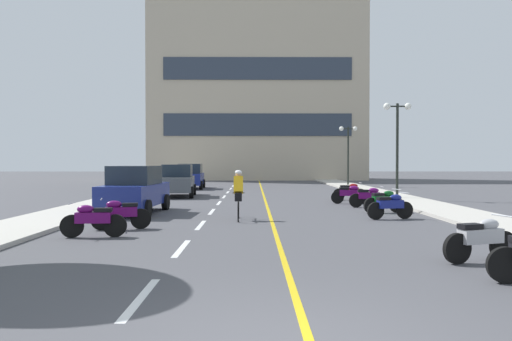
{
  "coord_description": "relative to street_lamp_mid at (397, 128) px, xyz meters",
  "views": [
    {
      "loc": [
        -0.37,
        -4.93,
        1.98
      ],
      "look_at": [
        -0.21,
        20.34,
        1.51
      ],
      "focal_mm": 33.71,
      "sensor_mm": 36.0,
      "label": 1
    }
  ],
  "objects": [
    {
      "name": "motorcycle_5",
      "position": [
        -2.45,
        -6.48,
        -3.26
      ],
      "size": [
        1.67,
        0.71,
        0.92
      ],
      "color": "black",
      "rests_on": "ground"
    },
    {
      "name": "motorcycle_8",
      "position": [
        -2.56,
        -0.46,
        -3.26
      ],
      "size": [
        1.7,
        0.6,
        0.92
      ],
      "color": "black",
      "rests_on": "ground"
    },
    {
      "name": "curb_right",
      "position": [
        0.05,
        3.98,
        -3.68
      ],
      "size": [
        2.4,
        72.0,
        0.12
      ],
      "primitive_type": "cube",
      "color": "#B7B2A8",
      "rests_on": "ground"
    },
    {
      "name": "centre_line_yellow",
      "position": [
        -6.9,
        3.98,
        -3.73
      ],
      "size": [
        0.12,
        66.0,
        0.01
      ],
      "primitive_type": "cube",
      "color": "gold",
      "rests_on": "ground"
    },
    {
      "name": "office_building",
      "position": [
        -7.03,
        28.63,
        5.96
      ],
      "size": [
        23.27,
        7.43,
        19.39
      ],
      "color": "#BCAD93",
      "rests_on": "ground"
    },
    {
      "name": "lane_dash_9",
      "position": [
        -9.15,
        17.98,
        -3.73
      ],
      "size": [
        0.14,
        2.2,
        0.01
      ],
      "primitive_type": "cube",
      "color": "silver",
      "rests_on": "ground"
    },
    {
      "name": "lane_dash_5",
      "position": [
        -9.15,
        1.98,
        -3.73
      ],
      "size": [
        0.14,
        2.2,
        0.01
      ],
      "primitive_type": "cube",
      "color": "silver",
      "rests_on": "ground"
    },
    {
      "name": "lane_dash_0",
      "position": [
        -9.15,
        -18.02,
        -3.73
      ],
      "size": [
        0.14,
        2.2,
        0.01
      ],
      "primitive_type": "cube",
      "color": "silver",
      "rests_on": "ground"
    },
    {
      "name": "street_lamp_far",
      "position": [
        0.16,
        13.7,
        -0.14
      ],
      "size": [
        1.46,
        0.36,
        4.7
      ],
      "color": "black",
      "rests_on": "curb_right"
    },
    {
      "name": "motorcycle_1",
      "position": [
        -3.03,
        -15.58,
        -3.26
      ],
      "size": [
        1.66,
        0.74,
        0.92
      ],
      "color": "black",
      "rests_on": "ground"
    },
    {
      "name": "ground_plane",
      "position": [
        -7.15,
        0.98,
        -3.74
      ],
      "size": [
        140.0,
        140.0,
        0.0
      ],
      "primitive_type": "plane",
      "color": "#47474C"
    },
    {
      "name": "parked_car_mid",
      "position": [
        -11.78,
        2.2,
        -2.82
      ],
      "size": [
        2.16,
        4.31,
        1.82
      ],
      "color": "black",
      "rests_on": "ground"
    },
    {
      "name": "lane_dash_6",
      "position": [
        -9.15,
        5.98,
        -3.73
      ],
      "size": [
        0.14,
        2.2,
        0.01
      ],
      "primitive_type": "cube",
      "color": "silver",
      "rests_on": "ground"
    },
    {
      "name": "motorcycle_6",
      "position": [
        -2.51,
        -4.34,
        -3.26
      ],
      "size": [
        1.7,
        0.6,
        0.92
      ],
      "color": "black",
      "rests_on": "ground"
    },
    {
      "name": "lane_dash_11",
      "position": [
        -9.15,
        25.98,
        -3.73
      ],
      "size": [
        0.14,
        2.2,
        0.01
      ],
      "primitive_type": "cube",
      "color": "silver",
      "rests_on": "ground"
    },
    {
      "name": "lane_dash_3",
      "position": [
        -9.15,
        -6.02,
        -3.73
      ],
      "size": [
        0.14,
        2.2,
        0.01
      ],
      "primitive_type": "cube",
      "color": "silver",
      "rests_on": "ground"
    },
    {
      "name": "lane_dash_7",
      "position": [
        -9.15,
        9.98,
        -3.73
      ],
      "size": [
        0.14,
        2.2,
        0.01
      ],
      "primitive_type": "cube",
      "color": "silver",
      "rests_on": "ground"
    },
    {
      "name": "lane_dash_2",
      "position": [
        -9.15,
        -10.02,
        -3.73
      ],
      "size": [
        0.14,
        2.2,
        0.01
      ],
      "primitive_type": "cube",
      "color": "silver",
      "rests_on": "ground"
    },
    {
      "name": "curb_left",
      "position": [
        -14.35,
        3.98,
        -3.68
      ],
      "size": [
        2.4,
        72.0,
        0.12
      ],
      "primitive_type": "cube",
      "color": "#B7B2A8",
      "rests_on": "ground"
    },
    {
      "name": "lane_dash_8",
      "position": [
        -9.15,
        13.98,
        -3.73
      ],
      "size": [
        0.14,
        2.2,
        0.01
      ],
      "primitive_type": "cube",
      "color": "silver",
      "rests_on": "ground"
    },
    {
      "name": "lane_dash_10",
      "position": [
        -9.15,
        21.98,
        -3.73
      ],
      "size": [
        0.14,
        2.2,
        0.01
      ],
      "primitive_type": "cube",
      "color": "silver",
      "rests_on": "ground"
    },
    {
      "name": "motorcycle_3",
      "position": [
        -11.37,
        -10.99,
        -3.26
      ],
      "size": [
        1.67,
        0.7,
        0.92
      ],
      "color": "black",
      "rests_on": "ground"
    },
    {
      "name": "parked_car_far",
      "position": [
        -12.06,
        10.0,
        -2.82
      ],
      "size": [
        2.04,
        4.26,
        1.82
      ],
      "color": "black",
      "rests_on": "ground"
    },
    {
      "name": "motorcycle_4",
      "position": [
        -2.79,
        -8.52,
        -3.26
      ],
      "size": [
        1.68,
        0.66,
        0.92
      ],
      "color": "black",
      "rests_on": "ground"
    },
    {
      "name": "motorcycle_2",
      "position": [
        -11.69,
        -12.43,
        -3.26
      ],
      "size": [
        1.7,
        0.6,
        0.92
      ],
      "color": "black",
      "rests_on": "ground"
    },
    {
      "name": "cyclist_rider",
      "position": [
        -8.01,
        -8.66,
        -2.85
      ],
      "size": [
        0.42,
        1.77,
        1.71
      ],
      "color": "black",
      "rests_on": "ground"
    },
    {
      "name": "street_lamp_mid",
      "position": [
        0.0,
        0.0,
        0.0
      ],
      "size": [
        1.46,
        0.36,
        4.92
      ],
      "color": "black",
      "rests_on": "curb_right"
    },
    {
      "name": "lane_dash_1",
      "position": [
        -9.15,
        -14.02,
        -3.73
      ],
      "size": [
        0.14,
        2.2,
        0.01
      ],
      "primitive_type": "cube",
      "color": "silver",
      "rests_on": "ground"
    },
    {
      "name": "lane_dash_4",
      "position": [
        -9.15,
        -2.02,
        -3.73
      ],
      "size": [
        0.14,
        2.2,
        0.01
      ],
      "primitive_type": "cube",
      "color": "silver",
      "rests_on": "ground"
    },
    {
      "name": "motorcycle_7",
      "position": [
        -2.99,
        -2.54,
        -3.26
      ],
      "size": [
        1.69,
        0.61,
        0.92
      ],
      "color": "black",
      "rests_on": "ground"
    },
    {
      "name": "parked_car_near",
      "position": [
        -12.03,
        -6.59,
        -2.82
      ],
      "size": [
        2.1,
        4.29,
        1.82
      ],
      "color": "black",
      "rests_on": "ground"
    }
  ]
}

